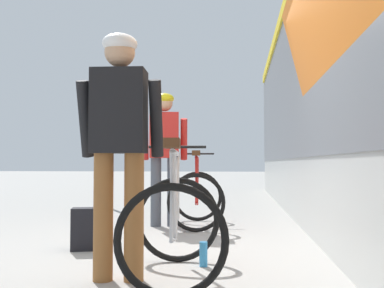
{
  "coord_description": "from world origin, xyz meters",
  "views": [
    {
      "loc": [
        0.54,
        -3.96,
        0.83
      ],
      "look_at": [
        -0.0,
        1.03,
        1.05
      ],
      "focal_mm": 41.01,
      "sensor_mm": 36.0,
      "label": 1
    }
  ],
  "objects_px": {
    "bicycle_far_silver": "(175,222)",
    "water_bottle_near_the_bikes": "(203,254)",
    "cyclist_near_in_red": "(164,146)",
    "cyclist_far_in_dark": "(119,132)",
    "backpack_on_platform": "(87,229)",
    "bicycle_near_red": "(197,196)",
    "platform_sign_post": "(105,122)"
  },
  "relations": [
    {
      "from": "bicycle_far_silver",
      "to": "water_bottle_near_the_bikes",
      "type": "height_order",
      "value": "bicycle_far_silver"
    },
    {
      "from": "cyclist_near_in_red",
      "to": "water_bottle_near_the_bikes",
      "type": "height_order",
      "value": "cyclist_near_in_red"
    },
    {
      "from": "bicycle_far_silver",
      "to": "cyclist_far_in_dark",
      "type": "bearing_deg",
      "value": -164.8
    },
    {
      "from": "backpack_on_platform",
      "to": "water_bottle_near_the_bikes",
      "type": "distance_m",
      "value": 1.3
    },
    {
      "from": "bicycle_near_red",
      "to": "bicycle_far_silver",
      "type": "xyz_separation_m",
      "value": [
        0.1,
        -2.62,
        0.0
      ]
    },
    {
      "from": "backpack_on_platform",
      "to": "water_bottle_near_the_bikes",
      "type": "relative_size",
      "value": 2.03
    },
    {
      "from": "bicycle_far_silver",
      "to": "backpack_on_platform",
      "type": "xyz_separation_m",
      "value": [
        -1.0,
        0.94,
        -0.2
      ]
    },
    {
      "from": "water_bottle_near_the_bikes",
      "to": "cyclist_near_in_red",
      "type": "bearing_deg",
      "value": 107.73
    },
    {
      "from": "bicycle_near_red",
      "to": "water_bottle_near_the_bikes",
      "type": "distance_m",
      "value": 2.28
    },
    {
      "from": "cyclist_far_in_dark",
      "to": "water_bottle_near_the_bikes",
      "type": "height_order",
      "value": "cyclist_far_in_dark"
    },
    {
      "from": "cyclist_near_in_red",
      "to": "backpack_on_platform",
      "type": "distance_m",
      "value": 1.91
    },
    {
      "from": "bicycle_far_silver",
      "to": "water_bottle_near_the_bikes",
      "type": "distance_m",
      "value": 0.52
    },
    {
      "from": "cyclist_near_in_red",
      "to": "cyclist_far_in_dark",
      "type": "height_order",
      "value": "same"
    },
    {
      "from": "backpack_on_platform",
      "to": "platform_sign_post",
      "type": "bearing_deg",
      "value": 91.07
    },
    {
      "from": "cyclist_near_in_red",
      "to": "bicycle_far_silver",
      "type": "distance_m",
      "value": 2.71
    },
    {
      "from": "cyclist_far_in_dark",
      "to": "backpack_on_platform",
      "type": "xyz_separation_m",
      "value": [
        -0.61,
        1.04,
        -0.85
      ]
    },
    {
      "from": "bicycle_near_red",
      "to": "water_bottle_near_the_bikes",
      "type": "relative_size",
      "value": 5.71
    },
    {
      "from": "water_bottle_near_the_bikes",
      "to": "cyclist_far_in_dark",
      "type": "bearing_deg",
      "value": -139.11
    },
    {
      "from": "cyclist_far_in_dark",
      "to": "platform_sign_post",
      "type": "bearing_deg",
      "value": 108.57
    },
    {
      "from": "cyclist_near_in_red",
      "to": "bicycle_far_silver",
      "type": "bearing_deg",
      "value": -78.46
    },
    {
      "from": "cyclist_far_in_dark",
      "to": "bicycle_far_silver",
      "type": "bearing_deg",
      "value": 15.2
    },
    {
      "from": "cyclist_far_in_dark",
      "to": "water_bottle_near_the_bikes",
      "type": "xyz_separation_m",
      "value": [
        0.56,
        0.49,
        -0.96
      ]
    },
    {
      "from": "platform_sign_post",
      "to": "bicycle_far_silver",
      "type": "bearing_deg",
      "value": -67.25
    },
    {
      "from": "cyclist_far_in_dark",
      "to": "bicycle_far_silver",
      "type": "height_order",
      "value": "cyclist_far_in_dark"
    },
    {
      "from": "cyclist_near_in_red",
      "to": "bicycle_far_silver",
      "type": "xyz_separation_m",
      "value": [
        0.53,
        -2.57,
        -0.65
      ]
    },
    {
      "from": "cyclist_near_in_red",
      "to": "bicycle_far_silver",
      "type": "relative_size",
      "value": 1.55
    },
    {
      "from": "bicycle_far_silver",
      "to": "platform_sign_post",
      "type": "relative_size",
      "value": 0.47
    },
    {
      "from": "bicycle_near_red",
      "to": "platform_sign_post",
      "type": "xyz_separation_m",
      "value": [
        -2.03,
        2.45,
        1.22
      ]
    },
    {
      "from": "platform_sign_post",
      "to": "cyclist_far_in_dark",
      "type": "bearing_deg",
      "value": -71.43
    },
    {
      "from": "cyclist_near_in_red",
      "to": "bicycle_near_red",
      "type": "relative_size",
      "value": 1.57
    },
    {
      "from": "cyclist_near_in_red",
      "to": "bicycle_near_red",
      "type": "height_order",
      "value": "cyclist_near_in_red"
    },
    {
      "from": "bicycle_near_red",
      "to": "backpack_on_platform",
      "type": "height_order",
      "value": "bicycle_near_red"
    }
  ]
}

